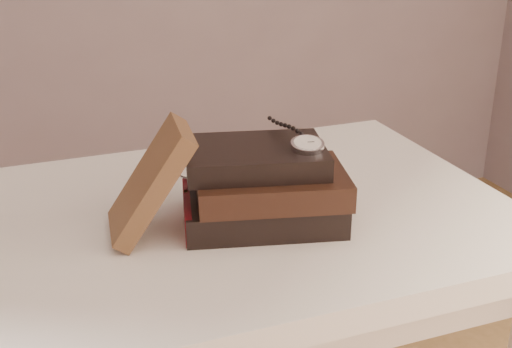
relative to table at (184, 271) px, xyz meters
name	(u,v)px	position (x,y,z in m)	size (l,w,h in m)	color
table	(184,271)	(0.00, 0.00, 0.00)	(1.00, 0.60, 0.75)	white
book_stack	(263,187)	(0.11, -0.05, 0.14)	(0.26, 0.21, 0.11)	black
journal	(150,182)	(-0.05, -0.04, 0.17)	(0.03, 0.11, 0.18)	#482E1B
pocket_watch	(305,143)	(0.16, -0.07, 0.21)	(0.06, 0.15, 0.02)	silver
eyeglasses	(204,163)	(0.05, 0.04, 0.16)	(0.12, 0.13, 0.05)	silver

